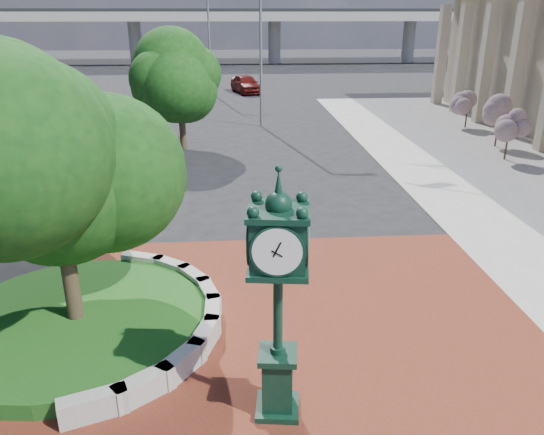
{
  "coord_description": "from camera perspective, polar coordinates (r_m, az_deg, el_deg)",
  "views": [
    {
      "loc": [
        -1.17,
        -11.09,
        7.09
      ],
      "look_at": [
        -0.26,
        1.5,
        2.18
      ],
      "focal_mm": 35.0,
      "sensor_mm": 36.0,
      "label": 1
    }
  ],
  "objects": [
    {
      "name": "plaza",
      "position": [
        12.38,
        2.1,
        -13.62
      ],
      "size": [
        12.0,
        12.0,
        0.04
      ],
      "primitive_type": "cube",
      "color": "#602B16",
      "rests_on": "ground"
    },
    {
      "name": "planter_wall",
      "position": [
        13.11,
        -10.42,
        -10.5
      ],
      "size": [
        2.96,
        6.77,
        0.54
      ],
      "color": "#9E9B93",
      "rests_on": "ground"
    },
    {
      "name": "overpass",
      "position": [
        81.09,
        -3.67,
        20.83
      ],
      "size": [
        90.0,
        12.0,
        7.5
      ],
      "color": "#9E9B93",
      "rests_on": "ground"
    },
    {
      "name": "parked_car",
      "position": [
        50.88,
        -2.83,
        14.17
      ],
      "size": [
        3.19,
        5.23,
        1.66
      ],
      "primitive_type": "imported",
      "rotation": [
        0.0,
        0.0,
        0.27
      ],
      "color": "#4C0D0A",
      "rests_on": "ground"
    },
    {
      "name": "shrub_mid",
      "position": [
        32.25,
        23.23,
        9.75
      ],
      "size": [
        1.2,
        1.2,
        2.2
      ],
      "color": "#38281C",
      "rests_on": "ground"
    },
    {
      "name": "shrub_far",
      "position": [
        37.08,
        20.35,
        11.44
      ],
      "size": [
        1.2,
        1.2,
        2.2
      ],
      "color": "#38281C",
      "rests_on": "ground"
    },
    {
      "name": "tree_street",
      "position": [
        29.48,
        -9.86,
        13.45
      ],
      "size": [
        4.4,
        4.4,
        5.45
      ],
      "color": "#38281C",
      "rests_on": "ground"
    },
    {
      "name": "grass_bed",
      "position": [
        13.61,
        -20.2,
        -10.65
      ],
      "size": [
        6.1,
        6.1,
        0.4
      ],
      "primitive_type": "cylinder",
      "color": "#154B16",
      "rests_on": "ground"
    },
    {
      "name": "post_clock",
      "position": [
        9.22,
        0.66,
        -7.78
      ],
      "size": [
        1.09,
        1.09,
        4.77
      ],
      "color": "black",
      "rests_on": "ground"
    },
    {
      "name": "shrub_near",
      "position": [
        29.45,
        24.15,
        8.66
      ],
      "size": [
        1.2,
        1.2,
        2.2
      ],
      "color": "#38281C",
      "rests_on": "ground"
    },
    {
      "name": "ground",
      "position": [
        13.21,
        1.64,
        -11.22
      ],
      "size": [
        200.0,
        200.0,
        0.0
      ],
      "primitive_type": "plane",
      "color": "black",
      "rests_on": "ground"
    },
    {
      "name": "street_lamp_near",
      "position": [
        34.92,
        -0.82,
        19.03
      ],
      "size": [
        2.19,
        0.49,
        9.78
      ],
      "color": "slate",
      "rests_on": "ground"
    },
    {
      "name": "street_lamp_far",
      "position": [
        50.25,
        -6.56,
        19.42
      ],
      "size": [
        2.12,
        0.6,
        9.54
      ],
      "color": "slate",
      "rests_on": "ground"
    },
    {
      "name": "tree_planter",
      "position": [
        12.21,
        -22.27,
        3.62
      ],
      "size": [
        5.2,
        5.2,
        6.33
      ],
      "color": "#38281C",
      "rests_on": "ground"
    }
  ]
}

